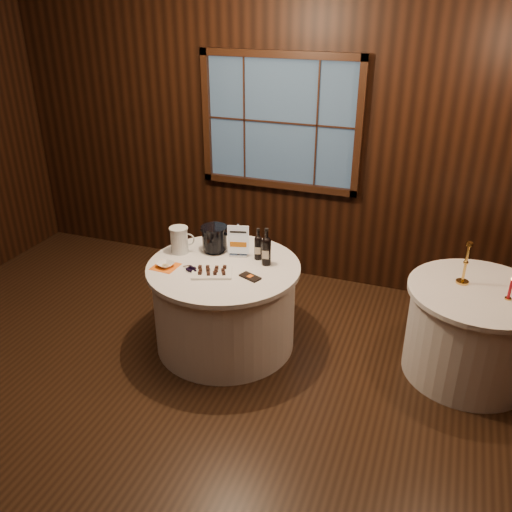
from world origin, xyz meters
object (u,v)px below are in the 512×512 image
at_px(cracker_bowl, 165,265).
at_px(brass_candlestick, 465,269).
at_px(glass_pitcher, 179,240).
at_px(port_bottle_left, 258,246).
at_px(side_table, 472,332).
at_px(sign_stand, 238,245).
at_px(port_bottle_right, 266,249).
at_px(grape_bunch, 193,268).
at_px(main_table, 225,305).
at_px(chocolate_box, 250,277).
at_px(chocolate_plate, 212,272).
at_px(ice_bucket, 214,238).
at_px(red_candle, 510,291).

bearing_deg(cracker_bowl, brass_candlestick, 13.66).
xyz_separation_m(glass_pitcher, brass_candlestick, (2.32, 0.27, 0.01)).
bearing_deg(port_bottle_left, side_table, -9.84).
xyz_separation_m(sign_stand, port_bottle_right, (0.28, -0.07, 0.04)).
xyz_separation_m(grape_bunch, glass_pitcher, (-0.26, 0.27, 0.10)).
bearing_deg(main_table, chocolate_box, -23.40).
height_order(port_bottle_left, chocolate_plate, port_bottle_left).
bearing_deg(cracker_bowl, port_bottle_left, 31.31).
height_order(port_bottle_left, port_bottle_right, port_bottle_right).
bearing_deg(brass_candlestick, glass_pitcher, -173.34).
xyz_separation_m(ice_bucket, chocolate_plate, (0.15, -0.39, -0.10)).
xyz_separation_m(glass_pitcher, red_candle, (2.64, 0.13, -0.04)).
distance_m(cracker_bowl, red_candle, 2.66).
height_order(port_bottle_left, grape_bunch, port_bottle_left).
distance_m(sign_stand, glass_pitcher, 0.51).
xyz_separation_m(chocolate_box, cracker_bowl, (-0.72, -0.07, 0.01)).
distance_m(chocolate_plate, cracker_bowl, 0.41).
relative_size(main_table, port_bottle_right, 3.97).
height_order(chocolate_box, cracker_bowl, cracker_bowl).
relative_size(port_bottle_right, brass_candlestick, 0.93).
bearing_deg(sign_stand, cracker_bowl, -155.01).
bearing_deg(red_candle, ice_bucket, -179.95).
height_order(chocolate_plate, chocolate_box, chocolate_plate).
distance_m(ice_bucket, cracker_bowl, 0.50).
xyz_separation_m(main_table, port_bottle_right, (0.32, 0.14, 0.52)).
xyz_separation_m(chocolate_box, glass_pitcher, (-0.74, 0.22, 0.11)).
distance_m(sign_stand, port_bottle_right, 0.29).
distance_m(chocolate_box, brass_candlestick, 1.66).
bearing_deg(grape_bunch, glass_pitcher, 133.82).
distance_m(sign_stand, grape_bunch, 0.46).
height_order(chocolate_plate, grape_bunch, chocolate_plate).
distance_m(port_bottle_right, ice_bucket, 0.51).
bearing_deg(chocolate_plate, port_bottle_right, 41.37).
height_order(sign_stand, port_bottle_right, port_bottle_right).
xyz_separation_m(ice_bucket, glass_pitcher, (-0.27, -0.12, -0.01)).
bearing_deg(red_candle, grape_bunch, -170.64).
xyz_separation_m(ice_bucket, brass_candlestick, (2.04, 0.15, 0.00)).
relative_size(ice_bucket, red_candle, 1.27).
distance_m(brass_candlestick, red_candle, 0.36).
bearing_deg(brass_candlestick, chocolate_box, -162.63).
distance_m(port_bottle_left, ice_bucket, 0.41).
distance_m(port_bottle_right, grape_bunch, 0.62).
bearing_deg(ice_bucket, cracker_bowl, -122.21).
bearing_deg(chocolate_box, port_bottle_right, 103.55).
bearing_deg(brass_candlestick, grape_bunch, -165.37).
xyz_separation_m(port_bottle_right, cracker_bowl, (-0.76, -0.33, -0.12)).
bearing_deg(port_bottle_right, port_bottle_left, 134.93).
xyz_separation_m(chocolate_plate, chocolate_box, (0.31, 0.05, -0.01)).
bearing_deg(main_table, red_candle, 5.93).
bearing_deg(sign_stand, glass_pitcher, 178.03).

